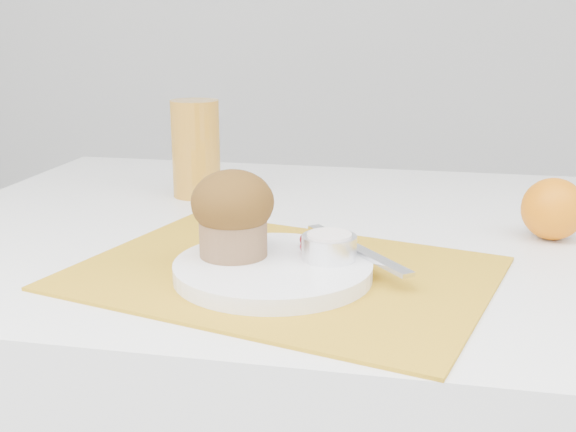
% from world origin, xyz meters
% --- Properties ---
extents(placemat, '(0.51, 0.42, 0.00)m').
position_xyz_m(placemat, '(-0.06, -0.14, 0.75)').
color(placemat, gold).
rests_on(placemat, table).
extents(plate, '(0.22, 0.22, 0.02)m').
position_xyz_m(plate, '(-0.07, -0.16, 0.76)').
color(plate, white).
rests_on(plate, placemat).
extents(ramekin, '(0.06, 0.06, 0.03)m').
position_xyz_m(ramekin, '(-0.01, -0.14, 0.78)').
color(ramekin, white).
rests_on(ramekin, plate).
extents(cream, '(0.06, 0.06, 0.01)m').
position_xyz_m(cream, '(-0.01, -0.14, 0.80)').
color(cream, white).
rests_on(cream, ramekin).
extents(raspberry_near, '(0.02, 0.02, 0.02)m').
position_xyz_m(raspberry_near, '(-0.04, -0.10, 0.78)').
color(raspberry_near, '#500207').
rests_on(raspberry_near, plate).
extents(raspberry_far, '(0.02, 0.02, 0.02)m').
position_xyz_m(raspberry_far, '(-0.04, -0.13, 0.78)').
color(raspberry_far, '#5A020D').
rests_on(raspberry_far, plate).
extents(butter_knife, '(0.14, 0.16, 0.00)m').
position_xyz_m(butter_knife, '(0.01, -0.10, 0.77)').
color(butter_knife, silver).
rests_on(butter_knife, plate).
extents(orange, '(0.08, 0.08, 0.08)m').
position_xyz_m(orange, '(0.24, 0.06, 0.79)').
color(orange, orange).
rests_on(orange, table).
extents(juice_glass, '(0.09, 0.09, 0.15)m').
position_xyz_m(juice_glass, '(-0.27, 0.19, 0.82)').
color(juice_glass, orange).
rests_on(juice_glass, table).
extents(muffin, '(0.10, 0.10, 0.10)m').
position_xyz_m(muffin, '(-0.12, -0.14, 0.82)').
color(muffin, olive).
rests_on(muffin, plate).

